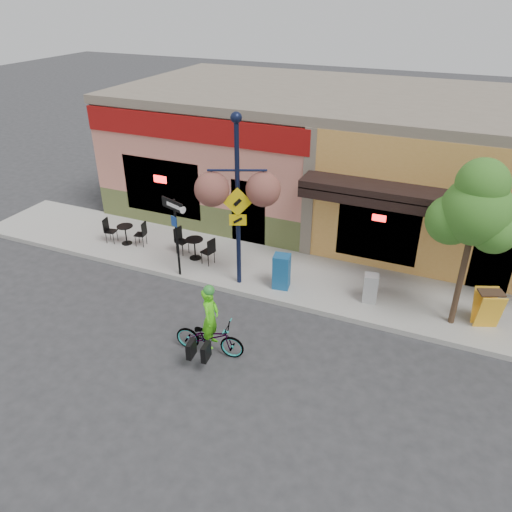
# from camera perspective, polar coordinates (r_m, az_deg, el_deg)

# --- Properties ---
(ground) EXTENTS (90.00, 90.00, 0.00)m
(ground) POSITION_cam_1_polar(r_m,az_deg,el_deg) (13.24, 4.97, -7.50)
(ground) COLOR #2D2D30
(ground) RESTS_ON ground
(sidewalk) EXTENTS (24.00, 3.00, 0.15)m
(sidewalk) POSITION_cam_1_polar(r_m,az_deg,el_deg) (14.80, 7.53, -3.03)
(sidewalk) COLOR #9E9B93
(sidewalk) RESTS_ON ground
(curb) EXTENTS (24.00, 0.12, 0.15)m
(curb) POSITION_cam_1_polar(r_m,az_deg,el_deg) (13.63, 5.75, -5.98)
(curb) COLOR #A8A59E
(curb) RESTS_ON ground
(building) EXTENTS (18.20, 8.20, 4.50)m
(building) POSITION_cam_1_polar(r_m,az_deg,el_deg) (18.83, 12.92, 10.87)
(building) COLOR #C97563
(building) RESTS_ON ground
(bicycle) EXTENTS (1.77, 0.78, 0.90)m
(bicycle) POSITION_cam_1_polar(r_m,az_deg,el_deg) (12.00, -5.33, -9.19)
(bicycle) COLOR maroon
(bicycle) RESTS_ON ground
(cyclist_rider) EXTENTS (0.43, 0.60, 1.54)m
(cyclist_rider) POSITION_cam_1_polar(r_m,az_deg,el_deg) (11.79, -5.18, -8.03)
(cyclist_rider) COLOR #52E017
(cyclist_rider) RESTS_ON ground
(lamp_post) EXTENTS (1.69, 1.19, 4.91)m
(lamp_post) POSITION_cam_1_polar(r_m,az_deg,el_deg) (13.45, -2.10, 5.97)
(lamp_post) COLOR #101733
(lamp_post) RESTS_ON sidewalk
(one_way_sign) EXTENTS (0.93, 0.51, 2.40)m
(one_way_sign) POSITION_cam_1_polar(r_m,az_deg,el_deg) (14.54, -9.01, 2.02)
(one_way_sign) COLOR black
(one_way_sign) RESTS_ON sidewalk
(cafe_set_left) EXTENTS (1.51, 0.95, 0.85)m
(cafe_set_left) POSITION_cam_1_polar(r_m,az_deg,el_deg) (17.06, -14.69, 2.66)
(cafe_set_left) COLOR black
(cafe_set_left) RESTS_ON sidewalk
(cafe_set_right) EXTENTS (1.60, 1.06, 0.88)m
(cafe_set_right) POSITION_cam_1_polar(r_m,az_deg,el_deg) (15.71, -7.03, 1.17)
(cafe_set_right) COLOR black
(cafe_set_right) RESTS_ON sidewalk
(newspaper_box_blue) EXTENTS (0.52, 0.48, 1.02)m
(newspaper_box_blue) POSITION_cam_1_polar(r_m,az_deg,el_deg) (14.09, 2.94, -1.77)
(newspaper_box_blue) COLOR #17548C
(newspaper_box_blue) RESTS_ON sidewalk
(newspaper_box_grey) EXTENTS (0.43, 0.40, 0.81)m
(newspaper_box_grey) POSITION_cam_1_polar(r_m,az_deg,el_deg) (13.87, 12.94, -3.59)
(newspaper_box_grey) COLOR #9F9F9F
(newspaper_box_grey) RESTS_ON sidewalk
(street_tree) EXTENTS (2.02, 2.02, 4.39)m
(street_tree) POSITION_cam_1_polar(r_m,az_deg,el_deg) (12.80, 23.08, 1.02)
(street_tree) COLOR #3D7A26
(street_tree) RESTS_ON sidewalk
(sandwich_board) EXTENTS (0.72, 0.63, 1.00)m
(sandwich_board) POSITION_cam_1_polar(r_m,az_deg,el_deg) (13.69, 25.18, -5.88)
(sandwich_board) COLOR yellow
(sandwich_board) RESTS_ON sidewalk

